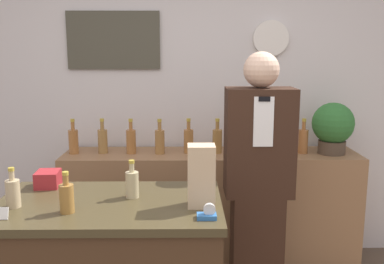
{
  "coord_description": "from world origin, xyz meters",
  "views": [
    {
      "loc": [
        0.01,
        -1.55,
        1.72
      ],
      "look_at": [
        0.04,
        1.12,
        1.21
      ],
      "focal_mm": 40.0,
      "sensor_mm": 36.0,
      "label": 1
    }
  ],
  "objects": [
    {
      "name": "paper_bag",
      "position": [
        0.08,
        0.46,
        1.12
      ],
      "size": [
        0.13,
        0.11,
        0.31
      ],
      "color": "tan",
      "rests_on": "display_counter"
    },
    {
      "name": "shelf_bottle_7",
      "position": [
        0.69,
        1.72,
        1.04
      ],
      "size": [
        0.07,
        0.07,
        0.27
      ],
      "color": "olive",
      "rests_on": "back_shelf"
    },
    {
      "name": "shelf_bottle_4",
      "position": [
        0.02,
        1.71,
        1.04
      ],
      "size": [
        0.07,
        0.07,
        0.27
      ],
      "color": "#9C6733",
      "rests_on": "back_shelf"
    },
    {
      "name": "shelf_bottle_6",
      "position": [
        0.47,
        1.7,
        1.04
      ],
      "size": [
        0.07,
        0.07,
        0.27
      ],
      "color": "olive",
      "rests_on": "back_shelf"
    },
    {
      "name": "tape_dispenser",
      "position": [
        0.1,
        0.3,
        0.98
      ],
      "size": [
        0.09,
        0.06,
        0.07
      ],
      "color": "#2D66A8",
      "rests_on": "display_counter"
    },
    {
      "name": "back_shelf",
      "position": [
        0.19,
        1.71,
        0.47
      ],
      "size": [
        2.3,
        0.47,
        0.93
      ],
      "color": "#8E6642",
      "rests_on": "ground_plane"
    },
    {
      "name": "back_wall",
      "position": [
        -0.0,
        2.0,
        1.36
      ],
      "size": [
        5.2,
        0.09,
        2.7
      ],
      "color": "silver",
      "rests_on": "ground_plane"
    },
    {
      "name": "counter_bottle_0",
      "position": [
        -0.85,
        0.46,
        1.04
      ],
      "size": [
        0.07,
        0.07,
        0.2
      ],
      "color": "tan",
      "rests_on": "display_counter"
    },
    {
      "name": "counter_bottle_2",
      "position": [
        -0.28,
        0.59,
        1.04
      ],
      "size": [
        0.07,
        0.07,
        0.2
      ],
      "color": "tan",
      "rests_on": "display_counter"
    },
    {
      "name": "counter_bottle_1",
      "position": [
        -0.56,
        0.38,
        1.04
      ],
      "size": [
        0.07,
        0.07,
        0.2
      ],
      "color": "olive",
      "rests_on": "display_counter"
    },
    {
      "name": "gift_box",
      "position": [
        -0.78,
        0.78,
        1.01
      ],
      "size": [
        0.14,
        0.15,
        0.09
      ],
      "color": "maroon",
      "rests_on": "display_counter"
    },
    {
      "name": "shelf_bottle_1",
      "position": [
        -0.65,
        1.72,
        1.04
      ],
      "size": [
        0.07,
        0.07,
        0.27
      ],
      "color": "olive",
      "rests_on": "back_shelf"
    },
    {
      "name": "shelf_bottle_8",
      "position": [
        0.91,
        1.7,
        1.04
      ],
      "size": [
        0.07,
        0.07,
        0.27
      ],
      "color": "#A56634",
      "rests_on": "back_shelf"
    },
    {
      "name": "potted_plant",
      "position": [
        1.13,
        1.68,
        1.15
      ],
      "size": [
        0.32,
        0.32,
        0.4
      ],
      "color": "#4C3D2D",
      "rests_on": "back_shelf"
    },
    {
      "name": "shelf_bottle_5",
      "position": [
        0.24,
        1.71,
        1.04
      ],
      "size": [
        0.07,
        0.07,
        0.27
      ],
      "color": "olive",
      "rests_on": "back_shelf"
    },
    {
      "name": "shopkeeper",
      "position": [
        0.47,
        1.12,
        0.86
      ],
      "size": [
        0.43,
        0.27,
        1.72
      ],
      "color": "#331E14",
      "rests_on": "ground_plane"
    },
    {
      "name": "shelf_bottle_0",
      "position": [
        -0.88,
        1.7,
        1.04
      ],
      "size": [
        0.07,
        0.07,
        0.27
      ],
      "color": "#9F6533",
      "rests_on": "back_shelf"
    },
    {
      "name": "shelf_bottle_3",
      "position": [
        -0.2,
        1.69,
        1.04
      ],
      "size": [
        0.07,
        0.07,
        0.27
      ],
      "color": "olive",
      "rests_on": "back_shelf"
    },
    {
      "name": "shelf_bottle_2",
      "position": [
        -0.43,
        1.7,
        1.04
      ],
      "size": [
        0.07,
        0.07,
        0.27
      ],
      "color": "#A06633",
      "rests_on": "back_shelf"
    }
  ]
}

